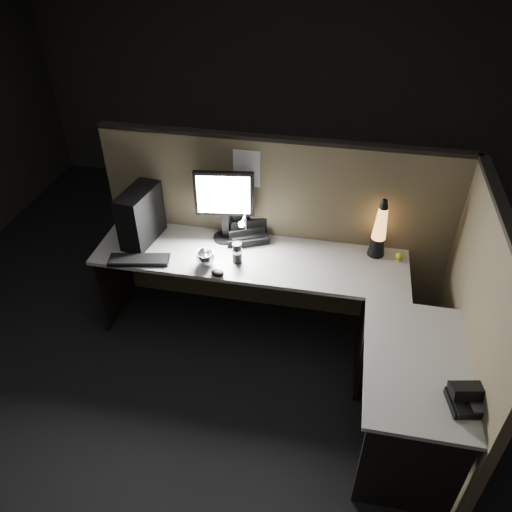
% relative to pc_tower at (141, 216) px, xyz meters
% --- Properties ---
extents(floor, '(6.00, 6.00, 0.00)m').
position_rel_pc_tower_xyz_m(floor, '(0.99, -0.66, -0.94)').
color(floor, black).
rests_on(floor, ground).
extents(room_shell, '(6.00, 6.00, 6.00)m').
position_rel_pc_tower_xyz_m(room_shell, '(0.99, -0.66, 0.68)').
color(room_shell, silver).
rests_on(room_shell, ground).
extents(partition_back, '(2.66, 0.06, 1.50)m').
position_rel_pc_tower_xyz_m(partition_back, '(0.99, 0.27, -0.19)').
color(partition_back, brown).
rests_on(partition_back, ground).
extents(partition_right, '(0.06, 1.66, 1.50)m').
position_rel_pc_tower_xyz_m(partition_right, '(2.32, -0.56, -0.19)').
color(partition_right, brown).
rests_on(partition_right, ground).
extents(desk, '(2.60, 1.60, 0.73)m').
position_rel_pc_tower_xyz_m(desk, '(1.17, -0.40, -0.36)').
color(desk, beige).
rests_on(desk, ground).
extents(pc_tower, '(0.24, 0.42, 0.42)m').
position_rel_pc_tower_xyz_m(pc_tower, '(0.00, 0.00, 0.00)').
color(pc_tower, black).
rests_on(pc_tower, desk).
extents(monitor, '(0.44, 0.19, 0.56)m').
position_rel_pc_tower_xyz_m(monitor, '(0.61, 0.14, 0.13)').
color(monitor, black).
rests_on(monitor, desk).
extents(keyboard, '(0.46, 0.23, 0.02)m').
position_rel_pc_tower_xyz_m(keyboard, '(0.07, -0.27, -0.20)').
color(keyboard, black).
rests_on(keyboard, desk).
extents(mouse, '(0.11, 0.09, 0.04)m').
position_rel_pc_tower_xyz_m(mouse, '(0.66, -0.32, -0.19)').
color(mouse, black).
rests_on(mouse, desk).
extents(clip_lamp, '(0.05, 0.19, 0.24)m').
position_rel_pc_tower_xyz_m(clip_lamp, '(0.76, 0.09, -0.07)').
color(clip_lamp, white).
rests_on(clip_lamp, desk).
extents(organizer, '(0.36, 0.34, 0.21)m').
position_rel_pc_tower_xyz_m(organizer, '(0.78, 0.18, -0.16)').
color(organizer, black).
rests_on(organizer, desk).
extents(lava_lamp, '(0.12, 0.12, 0.46)m').
position_rel_pc_tower_xyz_m(lava_lamp, '(1.75, 0.15, -0.02)').
color(lava_lamp, black).
rests_on(lava_lamp, desk).
extents(travel_mug, '(0.07, 0.07, 0.16)m').
position_rel_pc_tower_xyz_m(travel_mug, '(0.77, -0.14, -0.13)').
color(travel_mug, black).
rests_on(travel_mug, desk).
extents(steel_mug, '(0.15, 0.15, 0.11)m').
position_rel_pc_tower_xyz_m(steel_mug, '(0.55, -0.22, -0.16)').
color(steel_mug, '#B7B8BF').
rests_on(steel_mug, desk).
extents(figurine, '(0.05, 0.05, 0.05)m').
position_rel_pc_tower_xyz_m(figurine, '(1.91, 0.10, -0.17)').
color(figurine, yellow).
rests_on(figurine, desk).
extents(pinned_paper, '(0.20, 0.00, 0.28)m').
position_rel_pc_tower_xyz_m(pinned_paper, '(0.76, 0.24, 0.34)').
color(pinned_paper, white).
rests_on(pinned_paper, partition_back).
extents(desk_phone, '(0.24, 0.24, 0.12)m').
position_rel_pc_tower_xyz_m(desk_phone, '(2.22, -1.10, -0.16)').
color(desk_phone, black).
rests_on(desk_phone, desk).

